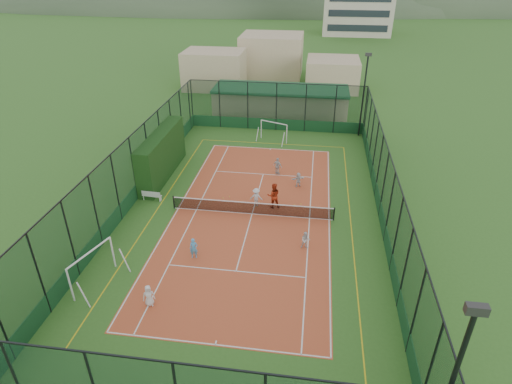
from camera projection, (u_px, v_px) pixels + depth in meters
The scene contains 19 objects.
ground at pixel (252, 214), 30.75m from camera, with size 300.00×300.00×0.00m, color #336422.
court_slab at pixel (252, 214), 30.75m from camera, with size 11.17×23.97×0.01m, color #C1462B.
tennis_net at pixel (252, 208), 30.49m from camera, with size 11.67×0.12×1.06m, color black, non-canonical shape.
perimeter_fence at pixel (252, 183), 29.53m from camera, with size 18.12×34.12×5.00m, color #10311E, non-canonical shape.
floodlight_ne at pixel (363, 96), 42.02m from camera, with size 0.60×0.26×8.25m, color black, non-canonical shape.
clubhouse at pixel (280, 101), 48.99m from camera, with size 15.20×7.20×3.15m, color tan, non-canonical shape.
distant_hills at pixel (311, 3), 160.35m from camera, with size 200.00×60.00×24.00m, color #384C33, non-canonical shape.
hedge_left at pixel (162, 155), 35.29m from camera, with size 1.28×8.56×3.74m, color black.
white_bench at pixel (152, 195), 32.30m from camera, with size 1.49×0.41×0.84m, color white, non-canonical shape.
futsal_goal_near at pixel (93, 268), 23.83m from camera, with size 0.96×3.30×2.13m, color white, non-canonical shape.
futsal_goal_far at pixel (274, 132), 42.33m from camera, with size 2.96×0.86×1.91m, color white, non-canonical shape.
child_near_left at pixel (149, 296), 22.49m from camera, with size 0.63×0.41×1.29m, color white.
child_near_mid at pixel (194, 248), 26.04m from camera, with size 0.50×0.32×1.36m, color #4A9DD3.
child_near_right at pixel (306, 240), 26.91m from camera, with size 0.58×0.45×1.19m, color silver.
child_far_left at pixel (256, 197), 31.42m from camera, with size 0.93×0.53×1.43m, color silver.
child_far_right at pixel (278, 166), 35.94m from camera, with size 0.87×0.36×1.49m, color silver.
child_far_back at pixel (298, 180), 34.12m from camera, with size 1.11×0.35×1.20m, color silver.
coach at pixel (274, 195), 31.14m from camera, with size 0.94×0.73×1.94m, color #A92B12.
tennis_balls at pixel (260, 202), 32.16m from camera, with size 6.02×1.29×0.07m.
Camera 1 is at (3.95, -25.76, 16.40)m, focal length 30.00 mm.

